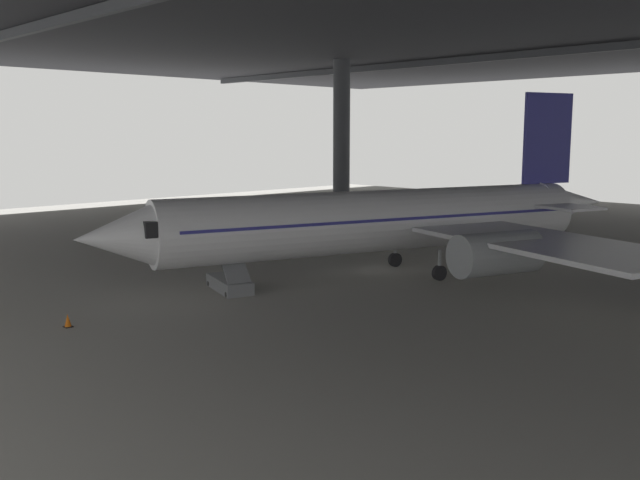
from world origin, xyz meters
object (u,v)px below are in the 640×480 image
Objects in this scene: airplane_main at (389,220)px; crew_worker_by_stairs at (229,265)px; traffic_cone_orange at (68,321)px; boarding_stairs at (229,277)px.

crew_worker_by_stairs is (-5.98, -7.45, -2.53)m from airplane_main.
boarding_stairs is at bearing 96.04° from traffic_cone_orange.
traffic_cone_orange is at bearing -83.96° from boarding_stairs.
boarding_stairs is at bearing -111.19° from airplane_main.
boarding_stairs is at bearing -37.32° from crew_worker_by_stairs.
airplane_main is 58.26× the size of traffic_cone_orange.
crew_worker_by_stairs is at bearing 142.68° from boarding_stairs.
boarding_stairs reaches higher than traffic_cone_orange.
boarding_stairs is (-3.60, -9.27, -2.68)m from airplane_main.
airplane_main is 10.30m from boarding_stairs.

